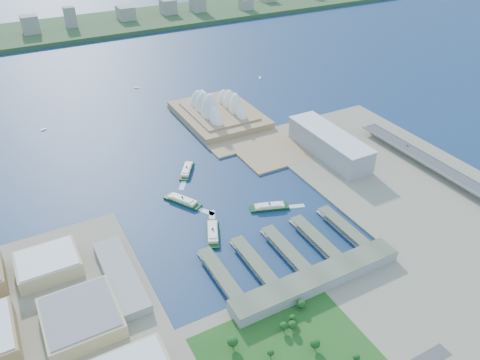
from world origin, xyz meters
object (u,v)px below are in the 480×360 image
ferry_c (213,231)px  car_c (408,146)px  ferry_a (182,199)px  ferry_d (269,206)px  opera_house (219,102)px  ferry_b (187,169)px  toaster_building (329,144)px

ferry_c → car_c: car_c is taller
ferry_a → ferry_d: ferry_a is taller
ferry_d → car_c: car_c is taller
opera_house → ferry_b: bearing=-131.1°
ferry_a → ferry_c: size_ratio=1.01×
opera_house → ferry_b: 186.84m
ferry_a → car_c: (356.01, -47.15, 10.39)m
toaster_building → ferry_c: size_ratio=2.87×
ferry_b → ferry_d: ferry_b is taller
ferry_b → ferry_c: 150.70m
ferry_d → car_c: bearing=-66.5°
toaster_building → ferry_c: bearing=-160.1°
ferry_a → ferry_b: bearing=32.1°
opera_house → toaster_building: 219.62m
car_c → toaster_building: bearing=153.1°
ferry_a → car_c: size_ratio=11.63×
toaster_building → ferry_d: bearing=-153.9°
car_c → ferry_b: bearing=160.1°
ferry_a → opera_house: bearing=22.4°
ferry_d → car_c: 262.54m
ferry_c → toaster_building: bearing=-136.1°
ferry_c → opera_house: bearing=-93.6°
ferry_c → ferry_d: ferry_c is taller
opera_house → ferry_d: (-62.60, -274.65, -27.16)m
opera_house → car_c: bearing=-52.1°
toaster_building → ferry_d: (-152.60, -74.65, -15.66)m
ferry_a → ferry_c: (6.54, -79.15, -0.04)m
ferry_c → ferry_d: bearing=-147.9°
ferry_c → car_c: (349.47, 32.01, 10.43)m
toaster_building → car_c: size_ratio=33.13×
toaster_building → ferry_a: (-247.01, -8.03, -15.36)m
car_c → ferry_d: bearing=-175.7°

